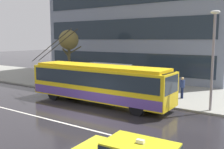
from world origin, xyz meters
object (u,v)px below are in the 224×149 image
(bus_shelter, at_px, (109,71))
(street_tree_bare, at_px, (69,41))
(pedestrian_approaching_curb, at_px, (182,86))
(trolleybus, at_px, (99,83))
(street_lamp, at_px, (213,52))
(pedestrian_at_shelter, at_px, (106,73))

(bus_shelter, distance_m, street_tree_bare, 6.35)
(bus_shelter, distance_m, pedestrian_approaching_curb, 6.55)
(bus_shelter, height_order, street_tree_bare, street_tree_bare)
(trolleybus, bearing_deg, street_lamp, 16.56)
(street_tree_bare, bearing_deg, pedestrian_at_shelter, -12.35)
(pedestrian_at_shelter, relative_size, pedestrian_approaching_curb, 1.20)
(trolleybus, height_order, bus_shelter, trolleybus)
(bus_shelter, relative_size, street_lamp, 0.65)
(trolleybus, distance_m, pedestrian_at_shelter, 4.00)
(street_tree_bare, bearing_deg, bus_shelter, -9.29)
(pedestrian_at_shelter, xyz_separation_m, street_lamp, (9.34, -1.31, 2.20))
(trolleybus, height_order, pedestrian_at_shelter, trolleybus)
(bus_shelter, xyz_separation_m, pedestrian_at_shelter, (-0.18, -0.28, -0.21))
(bus_shelter, relative_size, pedestrian_at_shelter, 2.06)
(pedestrian_at_shelter, relative_size, street_tree_bare, 0.36)
(pedestrian_approaching_curb, relative_size, street_lamp, 0.26)
(pedestrian_approaching_curb, relative_size, street_tree_bare, 0.30)
(trolleybus, bearing_deg, street_tree_bare, 147.46)
(street_lamp, height_order, street_tree_bare, street_lamp)
(street_lamp, relative_size, street_tree_bare, 1.15)
(pedestrian_approaching_curb, distance_m, street_lamp, 4.56)
(bus_shelter, xyz_separation_m, street_lamp, (9.16, -1.59, 1.99))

